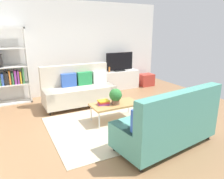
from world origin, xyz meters
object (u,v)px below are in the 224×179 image
at_px(couch_green, 168,124).
at_px(storage_trunk, 146,80).
at_px(couch_beige, 79,89).
at_px(coffee_table, 115,105).
at_px(bookshelf, 5,69).
at_px(tv, 120,62).
at_px(bottle_0, 109,69).
at_px(table_book_0, 104,104).
at_px(tv_console, 119,80).
at_px(potted_plant, 116,96).
at_px(vase_0, 103,69).

bearing_deg(couch_green, storage_trunk, 51.43).
distance_m(couch_beige, couch_green, 2.93).
bearing_deg(coffee_table, bookshelf, 131.30).
height_order(tv, bottle_0, tv).
relative_size(couch_green, table_book_0, 8.31).
distance_m(couch_beige, tv_console, 2.06).
bearing_deg(potted_plant, bottle_0, 66.71).
distance_m(couch_beige, coffee_table, 1.48).
bearing_deg(couch_green, potted_plant, 94.80).
bearing_deg(coffee_table, tv_console, 59.20).
xyz_separation_m(tv, bottle_0, (-0.41, -0.02, -0.22)).
bearing_deg(bookshelf, potted_plant, -49.31).
xyz_separation_m(couch_beige, potted_plant, (0.38, -1.46, 0.16)).
relative_size(tv, table_book_0, 4.17).
bearing_deg(couch_green, tv_console, 65.90).
xyz_separation_m(couch_green, table_book_0, (-0.55, 1.49, -0.01)).
bearing_deg(table_book_0, couch_beige, 95.41).
bearing_deg(storage_trunk, couch_beige, -163.38).
relative_size(table_book_0, bottle_0, 1.33).
height_order(couch_beige, bottle_0, couch_beige).
bearing_deg(table_book_0, storage_trunk, 38.69).
distance_m(coffee_table, tv, 2.82).
bearing_deg(tv, coffee_table, -121.01).
height_order(potted_plant, vase_0, vase_0).
xyz_separation_m(potted_plant, bottle_0, (1.03, 2.39, 0.11)).
relative_size(couch_green, bookshelf, 0.95).
relative_size(couch_green, coffee_table, 1.81).
xyz_separation_m(coffee_table, tv_console, (1.43, 2.39, -0.07)).
xyz_separation_m(table_book_0, bottle_0, (1.28, 2.29, 0.29)).
distance_m(tv_console, potted_plant, 2.84).
relative_size(coffee_table, bottle_0, 6.10).
height_order(bookshelf, bottle_0, bookshelf).
xyz_separation_m(couch_green, vase_0, (0.55, 3.87, 0.29)).
distance_m(tv, bottle_0, 0.46).
distance_m(tv, potted_plant, 2.83).
distance_m(table_book_0, vase_0, 2.64).
relative_size(bookshelf, table_book_0, 8.75).
distance_m(couch_green, bottle_0, 3.86).
distance_m(couch_green, tv_console, 3.98).
distance_m(couch_green, coffee_table, 1.45).
height_order(bookshelf, table_book_0, bookshelf).
xyz_separation_m(tv, storage_trunk, (1.10, -0.08, -0.73)).
relative_size(coffee_table, tv, 1.10).
bearing_deg(bottle_0, potted_plant, -113.29).
bearing_deg(couch_beige, potted_plant, 104.47).
height_order(tv_console, bottle_0, bottle_0).
bearing_deg(storage_trunk, coffee_table, -137.78).
distance_m(couch_green, vase_0, 3.92).
height_order(storage_trunk, potted_plant, potted_plant).
distance_m(bookshelf, vase_0, 2.98).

